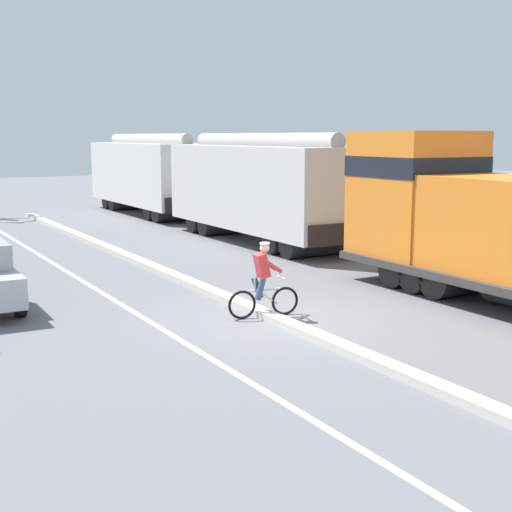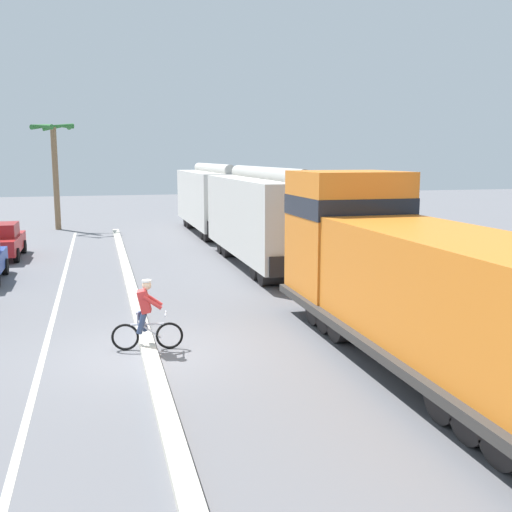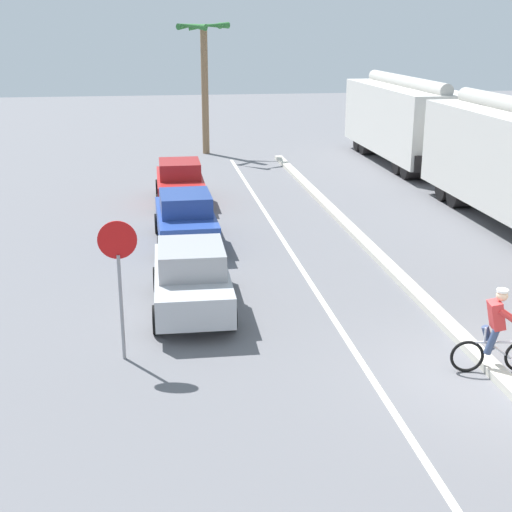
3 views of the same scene
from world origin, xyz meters
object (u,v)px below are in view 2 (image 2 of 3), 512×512
hopper_car_middle (213,199)px  hopper_car_lead (265,217)px  locomotive (410,282)px  palm_tree_near (55,151)px  parked_car_red (1,241)px  cyclist (146,317)px

hopper_car_middle → hopper_car_lead: bearing=-90.0°
locomotive → hopper_car_middle: 23.76m
palm_tree_near → parked_car_red: bearing=-99.8°
cyclist → palm_tree_near: (-3.46, 25.86, 4.09)m
hopper_car_middle → parked_car_red: (-11.10, -6.66, -1.26)m
locomotive → hopper_car_middle: (0.00, 23.76, 0.28)m
locomotive → palm_tree_near: 29.65m
locomotive → hopper_car_middle: bearing=90.0°
locomotive → hopper_car_middle: size_ratio=1.10×
locomotive → palm_tree_near: palm_tree_near is taller
hopper_car_middle → palm_tree_near: 10.53m
locomotive → hopper_car_lead: bearing=90.0°
parked_car_red → palm_tree_near: (1.89, 10.91, 4.10)m
hopper_car_middle → palm_tree_near: size_ratio=1.58×
parked_car_red → hopper_car_lead: bearing=-24.0°
hopper_car_middle → parked_car_red: 13.00m
locomotive → cyclist: (-5.75, 2.15, -0.98)m
locomotive → cyclist: locomotive is taller
locomotive → palm_tree_near: (-9.21, 28.01, 3.11)m
locomotive → cyclist: 6.22m
hopper_car_middle → cyclist: bearing=-104.9°
locomotive → parked_car_red: bearing=123.0°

